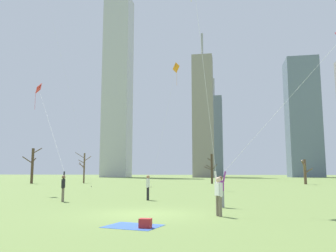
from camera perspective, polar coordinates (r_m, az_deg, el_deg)
The scene contains 16 objects.
ground_plane at distance 15.56m, azimuth -4.07°, elevation -14.37°, with size 400.00×400.00×0.00m, color olive.
kite_flyer_foreground_right_red at distance 24.00m, azimuth -17.75°, elevation -6.44°, with size 6.57×7.69×9.65m.
kite_flyer_foreground_left_pink at distance 19.28m, azimuth 14.12°, elevation -3.48°, with size 8.73×3.32×10.95m.
kite_flyer_midfield_left_yellow at distance 15.56m, azimuth 7.57°, elevation -4.12°, with size 1.84×6.07×14.66m.
bystander_far_off_by_trees at distance 22.87m, azimuth -3.35°, elevation -9.93°, with size 0.23×0.51×1.62m.
distant_kite_high_overhead_green at distance 49.13m, azimuth -18.75°, elevation 16.83°, with size 7.22×1.81×26.86m.
distant_kite_drifting_left_orange at distance 41.27m, azimuth 1.10°, elevation 8.42°, with size 3.87×2.10×14.73m.
picnic_spot at distance 11.96m, azimuth -4.66°, elevation -15.97°, with size 2.06×1.76×0.31m.
bare_tree_leftmost at distance 55.68m, azimuth 21.77°, elevation -6.90°, with size 1.67×1.94×3.70m.
bare_tree_left_of_center at distance 59.10m, azimuth -21.57°, elevation -5.91°, with size 2.15×3.44×5.69m.
bare_tree_far_right_edge at distance 58.26m, azimuth -13.77°, elevation -6.60°, with size 2.17×1.80×5.00m.
bare_tree_right_of_center at distance 54.48m, azimuth 7.26°, elevation -7.00°, with size 2.10×1.37×4.62m.
skyline_mid_tower_right at distance 130.16m, azimuth 21.44°, elevation 1.33°, with size 10.67×11.09×41.74m.
skyline_squat_block at distance 117.40m, azimuth 5.82°, elevation 1.77°, with size 6.93×5.78×50.03m.
skyline_tall_tower at distance 130.59m, azimuth 7.71°, elevation -1.69°, with size 6.10×6.60×37.58m.
skyline_mid_tower_left at distance 124.57m, azimuth -8.35°, elevation 6.68°, with size 9.25×7.55×73.75m.
Camera 1 is at (3.80, -14.98, 1.84)m, focal length 36.75 mm.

